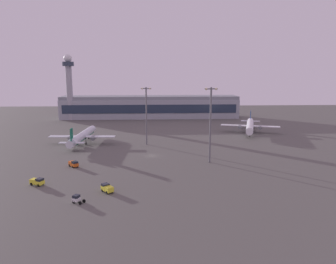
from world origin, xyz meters
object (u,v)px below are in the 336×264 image
object	(u,v)px
airplane_terminal_side	(250,126)
cargo_loader	(107,188)
pushback_tug	(77,199)
apron_light_central	(210,121)
maintenance_van	(74,164)
baggage_tractor	(37,181)
apron_light_west	(146,112)
airplane_near_gate	(82,136)
control_tower	(69,83)

from	to	relation	value
airplane_terminal_side	cargo_loader	bearing A→B (deg)	70.45
pushback_tug	apron_light_central	bearing A→B (deg)	-21.46
airplane_terminal_side	pushback_tug	bearing A→B (deg)	69.98
maintenance_van	apron_light_central	world-z (taller)	apron_light_central
baggage_tractor	apron_light_central	distance (m)	62.35
apron_light_central	apron_light_west	bearing A→B (deg)	126.57
maintenance_van	baggage_tractor	bearing A→B (deg)	31.43
maintenance_van	apron_light_west	size ratio (longest dim) A/B	0.16
pushback_tug	cargo_loader	world-z (taller)	cargo_loader
airplane_near_gate	cargo_loader	xyz separation A→B (m)	(20.21, -64.66, -2.71)
baggage_tractor	airplane_near_gate	bearing A→B (deg)	-156.59
pushback_tug	apron_light_west	world-z (taller)	apron_light_west
apron_light_central	control_tower	bearing A→B (deg)	123.98
baggage_tractor	pushback_tug	bearing A→B (deg)	71.36
airplane_near_gate	apron_light_central	world-z (taller)	apron_light_central
airplane_near_gate	cargo_loader	distance (m)	67.80
cargo_loader	apron_light_west	size ratio (longest dim) A/B	0.17
maintenance_van	cargo_loader	bearing A→B (deg)	80.24
baggage_tractor	apron_light_west	bearing A→B (deg)	174.90
pushback_tug	maintenance_van	world-z (taller)	maintenance_van
control_tower	apron_light_west	size ratio (longest dim) A/B	1.73
baggage_tractor	control_tower	bearing A→B (deg)	-145.45
control_tower	baggage_tractor	size ratio (longest dim) A/B	10.17
control_tower	cargo_loader	world-z (taller)	control_tower
baggage_tractor	maintenance_van	bearing A→B (deg)	-173.26
baggage_tractor	apron_light_central	xyz separation A→B (m)	(56.12, 22.81, 14.78)
airplane_near_gate	pushback_tug	size ratio (longest dim) A/B	11.29
maintenance_van	baggage_tractor	xyz separation A→B (m)	(-6.27, -19.18, 0.00)
airplane_near_gate	cargo_loader	size ratio (longest dim) A/B	8.94
airplane_terminal_side	maintenance_van	bearing A→B (deg)	55.05
airplane_terminal_side	pushback_tug	xyz separation A→B (m)	(-74.88, -97.24, -2.99)
control_tower	pushback_tug	distance (m)	163.03
airplane_near_gate	airplane_terminal_side	distance (m)	91.81
pushback_tug	apron_light_west	distance (m)	72.97
pushback_tug	baggage_tractor	xyz separation A→B (m)	(-14.85, 14.08, 0.11)
control_tower	airplane_terminal_side	size ratio (longest dim) A/B	1.14
pushback_tug	apron_light_central	distance (m)	57.32
airplane_near_gate	pushback_tug	world-z (taller)	airplane_near_gate
control_tower	apron_light_central	size ratio (longest dim) A/B	1.65
cargo_loader	apron_light_west	distance (m)	64.58
cargo_loader	maintenance_van	bearing A→B (deg)	83.83
apron_light_central	apron_light_west	world-z (taller)	apron_light_central
cargo_loader	control_tower	bearing A→B (deg)	70.29
maintenance_van	apron_light_central	size ratio (longest dim) A/B	0.16
apron_light_west	apron_light_central	bearing A→B (deg)	-53.43
maintenance_van	pushback_tug	bearing A→B (deg)	64.00
cargo_loader	apron_light_central	size ratio (longest dim) A/B	0.16
pushback_tug	maintenance_van	distance (m)	34.35
cargo_loader	pushback_tug	bearing A→B (deg)	-169.84
cargo_loader	apron_light_west	bearing A→B (deg)	43.76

